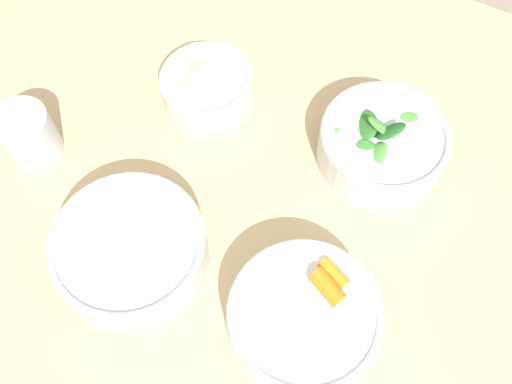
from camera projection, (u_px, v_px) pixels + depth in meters
ground_plane at (267, 351)px, 1.42m from camera, size 10.00×10.00×0.00m
dining_table at (274, 259)px, 0.85m from camera, size 1.25×1.09×0.73m
bowl_carrots at (304, 317)px, 0.68m from camera, size 0.18×0.18×0.08m
bowl_greens at (382, 144)px, 0.80m from camera, size 0.18×0.18×0.09m
bowl_beans_hotdog at (131, 250)px, 0.73m from camera, size 0.20×0.20×0.06m
bowl_cookies at (207, 85)px, 0.85m from camera, size 0.14×0.14×0.05m
cup at (28, 135)px, 0.80m from camera, size 0.08×0.08×0.08m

